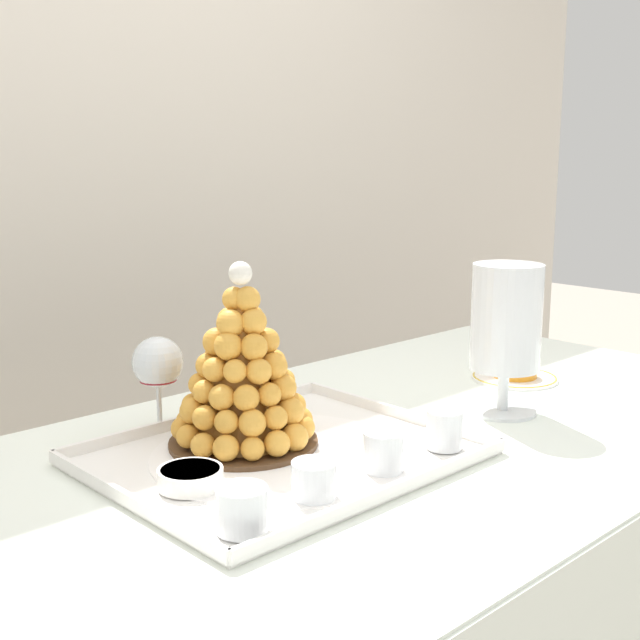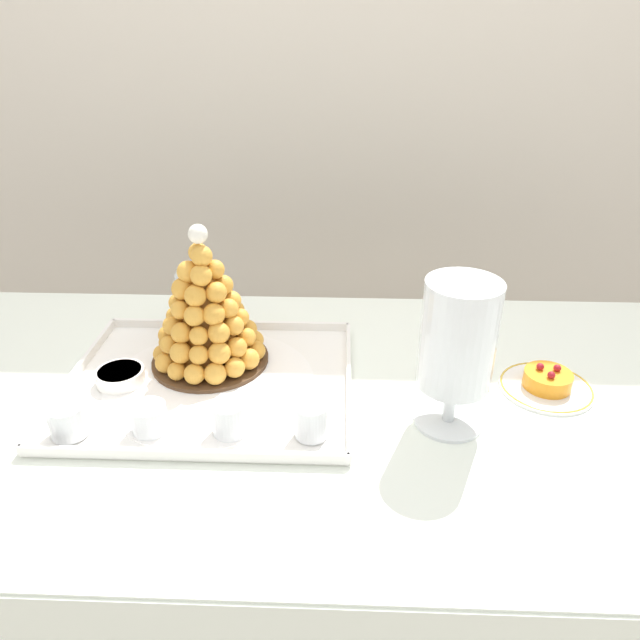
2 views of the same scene
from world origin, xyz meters
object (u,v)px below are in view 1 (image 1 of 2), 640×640
at_px(dessert_cup_centre, 383,453).
at_px(croquembouche, 243,376).
at_px(fruit_tart_plate, 515,374).
at_px(wine_glass, 158,365).
at_px(dessert_cup_left, 242,511).
at_px(creme_brulee_ramekin, 190,477).
at_px(dessert_cup_mid_left, 314,481).
at_px(serving_tray, 282,456).
at_px(dessert_cup_mid_right, 444,431).
at_px(macaron_goblet, 507,321).

bearing_deg(dessert_cup_centre, croquembouche, 109.41).
height_order(fruit_tart_plate, wine_glass, wine_glass).
height_order(dessert_cup_left, wine_glass, wine_glass).
bearing_deg(croquembouche, creme_brulee_ramekin, -152.71).
xyz_separation_m(croquembouche, dessert_cup_left, (-0.19, -0.23, -0.08)).
height_order(dessert_cup_left, dessert_cup_mid_left, dessert_cup_left).
height_order(dessert_cup_mid_left, fruit_tart_plate, dessert_cup_mid_left).
bearing_deg(serving_tray, dessert_cup_mid_right, -36.91).
bearing_deg(wine_glass, dessert_cup_mid_right, -53.78).
xyz_separation_m(dessert_cup_mid_left, wine_glass, (-0.00, 0.36, 0.09)).
distance_m(dessert_cup_centre, dessert_cup_mid_right, 0.13).
xyz_separation_m(dessert_cup_left, dessert_cup_centre, (0.26, 0.01, 0.00)).
height_order(macaron_goblet, fruit_tart_plate, macaron_goblet).
bearing_deg(dessert_cup_mid_left, dessert_cup_left, -173.98).
relative_size(croquembouche, dessert_cup_mid_right, 4.83).
xyz_separation_m(serving_tray, dessert_cup_mid_right, (0.20, -0.15, 0.03)).
xyz_separation_m(serving_tray, macaron_goblet, (0.43, -0.10, 0.16)).
distance_m(dessert_cup_mid_left, creme_brulee_ramekin, 0.17).
xyz_separation_m(croquembouche, fruit_tart_plate, (0.64, -0.06, -0.11)).
relative_size(dessert_cup_left, wine_glass, 0.39).
distance_m(dessert_cup_mid_left, fruit_tart_plate, 0.72).
distance_m(serving_tray, macaron_goblet, 0.47).
height_order(dessert_cup_centre, creme_brulee_ramekin, dessert_cup_centre).
distance_m(serving_tray, dessert_cup_left, 0.26).
relative_size(croquembouche, dessert_cup_centre, 4.90).
distance_m(croquembouche, dessert_cup_mid_right, 0.32).
distance_m(dessert_cup_mid_left, dessert_cup_centre, 0.13).
xyz_separation_m(serving_tray, wine_glass, (-0.07, 0.22, 0.11)).
distance_m(serving_tray, dessert_cup_mid_right, 0.25).
relative_size(dessert_cup_mid_left, macaron_goblet, 0.23).
bearing_deg(croquembouche, macaron_goblet, -20.81).
xyz_separation_m(dessert_cup_mid_left, dessert_cup_mid_right, (0.27, -0.00, 0.00)).
xyz_separation_m(dessert_cup_mid_left, creme_brulee_ramekin, (-0.10, 0.14, -0.01)).
relative_size(creme_brulee_ramekin, fruit_tart_plate, 0.52).
bearing_deg(dessert_cup_mid_right, creme_brulee_ramekin, 158.79).
distance_m(croquembouche, dessert_cup_centre, 0.25).
bearing_deg(dessert_cup_mid_right, croquembouche, 133.71).
bearing_deg(fruit_tart_plate, creme_brulee_ramekin, -178.71).
xyz_separation_m(dessert_cup_mid_left, fruit_tart_plate, (0.70, 0.16, -0.02)).
bearing_deg(dessert_cup_centre, fruit_tart_plate, 15.53).
bearing_deg(fruit_tart_plate, wine_glass, 163.51).
bearing_deg(dessert_cup_left, creme_brulee_ramekin, 78.31).
relative_size(dessert_cup_centre, macaron_goblet, 0.22).
distance_m(creme_brulee_ramekin, macaron_goblet, 0.62).
bearing_deg(dessert_cup_left, macaron_goblet, 5.74).
relative_size(dessert_cup_mid_left, dessert_cup_mid_right, 1.01).
bearing_deg(creme_brulee_ramekin, wine_glass, 66.70).
bearing_deg(macaron_goblet, dessert_cup_left, -174.26).
bearing_deg(macaron_goblet, dessert_cup_mid_left, -174.33).
xyz_separation_m(croquembouche, dessert_cup_mid_left, (-0.06, -0.22, -0.09)).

